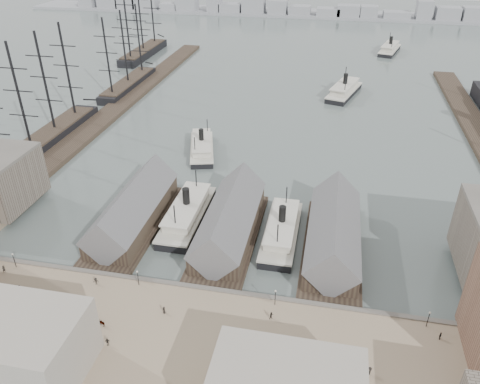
% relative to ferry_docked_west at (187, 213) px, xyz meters
% --- Properties ---
extents(ground, '(900.00, 900.00, 0.00)m').
position_rel_ferry_docked_west_xyz_m(ground, '(13.00, -22.23, -2.47)').
color(ground, '#4E5B58').
rests_on(ground, ground).
extents(quay, '(180.00, 30.00, 2.00)m').
position_rel_ferry_docked_west_xyz_m(quay, '(13.00, -42.23, -1.47)').
color(quay, '#88745B').
rests_on(quay, ground).
extents(seawall, '(180.00, 1.20, 2.30)m').
position_rel_ferry_docked_west_xyz_m(seawall, '(13.00, -27.43, -1.32)').
color(seawall, '#59544C').
rests_on(seawall, ground).
extents(west_wharf, '(10.00, 220.00, 1.60)m').
position_rel_ferry_docked_west_xyz_m(west_wharf, '(-55.00, 77.77, -1.67)').
color(west_wharf, '#2D231C').
rests_on(west_wharf, ground).
extents(ferry_shed_west, '(14.00, 42.00, 12.60)m').
position_rel_ferry_docked_west_xyz_m(ferry_shed_west, '(-13.00, -5.35, 2.17)').
color(ferry_shed_west, '#2D231C').
rests_on(ferry_shed_west, ground).
extents(ferry_shed_center, '(14.00, 42.00, 12.60)m').
position_rel_ferry_docked_west_xyz_m(ferry_shed_center, '(13.00, -5.35, 2.17)').
color(ferry_shed_center, '#2D231C').
rests_on(ferry_shed_center, ground).
extents(ferry_shed_east, '(14.00, 42.00, 12.60)m').
position_rel_ferry_docked_west_xyz_m(ferry_shed_east, '(39.00, -5.35, 2.17)').
color(ferry_shed_east, '#2D231C').
rests_on(ferry_shed_east, ground).
extents(lamp_post_far_w, '(0.44, 0.44, 3.92)m').
position_rel_ferry_docked_west_xyz_m(lamp_post_far_w, '(-32.00, -29.23, 2.25)').
color(lamp_post_far_w, black).
rests_on(lamp_post_far_w, quay).
extents(lamp_post_near_w, '(0.44, 0.44, 3.92)m').
position_rel_ferry_docked_west_xyz_m(lamp_post_near_w, '(-2.00, -29.23, 2.25)').
color(lamp_post_near_w, black).
rests_on(lamp_post_near_w, quay).
extents(lamp_post_near_e, '(0.44, 0.44, 3.92)m').
position_rel_ferry_docked_west_xyz_m(lamp_post_near_e, '(28.00, -29.23, 2.25)').
color(lamp_post_near_e, black).
rests_on(lamp_post_near_e, quay).
extents(lamp_post_far_e, '(0.44, 0.44, 3.92)m').
position_rel_ferry_docked_west_xyz_m(lamp_post_far_e, '(58.00, -29.23, 2.25)').
color(lamp_post_far_e, black).
rests_on(lamp_post_far_e, quay).
extents(far_shore, '(500.00, 40.00, 15.72)m').
position_rel_ferry_docked_west_xyz_m(far_shore, '(10.93, 311.91, 1.44)').
color(far_shore, gray).
rests_on(far_shore, ground).
extents(ferry_docked_west, '(8.84, 29.48, 10.53)m').
position_rel_ferry_docked_west_xyz_m(ferry_docked_west, '(0.00, 0.00, 0.00)').
color(ferry_docked_west, black).
rests_on(ferry_docked_west, ground).
extents(ferry_docked_east, '(8.32, 27.73, 9.91)m').
position_rel_ferry_docked_west_xyz_m(ferry_docked_east, '(26.00, -2.68, -0.15)').
color(ferry_docked_east, black).
rests_on(ferry_docked_east, ground).
extents(ferry_open_near, '(14.45, 26.99, 9.24)m').
position_rel_ferry_docked_west_xyz_m(ferry_open_near, '(-7.69, 42.02, -0.30)').
color(ferry_open_near, black).
rests_on(ferry_open_near, ground).
extents(ferry_open_mid, '(16.94, 31.45, 10.76)m').
position_rel_ferry_docked_west_xyz_m(ferry_open_mid, '(40.31, 114.05, 0.05)').
color(ferry_open_mid, black).
rests_on(ferry_open_mid, ground).
extents(ferry_open_far, '(15.56, 29.66, 10.15)m').
position_rel_ferry_docked_west_xyz_m(ferry_open_far, '(66.36, 199.93, -0.09)').
color(ferry_open_far, black).
rests_on(ferry_open_far, ground).
extents(sailing_ship_near, '(9.44, 65.01, 38.80)m').
position_rel_ferry_docked_west_xyz_m(sailing_ship_near, '(-64.37, 35.49, 0.38)').
color(sailing_ship_near, black).
rests_on(sailing_ship_near, ground).
extents(sailing_ship_mid, '(8.71, 50.30, 35.79)m').
position_rel_ferry_docked_west_xyz_m(sailing_ship_mid, '(-61.32, 103.42, 0.10)').
color(sailing_ship_mid, black).
rests_on(sailing_ship_mid, ground).
extents(sailing_ship_far, '(9.75, 54.17, 40.09)m').
position_rel_ferry_docked_west_xyz_m(sailing_ship_far, '(-77.07, 162.48, 0.43)').
color(sailing_ship_far, black).
rests_on(sailing_ship_far, ground).
extents(horse_cart_left, '(4.47, 3.96, 1.57)m').
position_rel_ferry_docked_west_xyz_m(horse_cart_left, '(-27.53, -36.60, 0.34)').
color(horse_cart_left, black).
rests_on(horse_cart_left, quay).
extents(horse_cart_center, '(4.86, 2.49, 1.42)m').
position_rel_ferry_docked_west_xyz_m(horse_cart_center, '(-5.45, -42.30, 0.29)').
color(horse_cart_center, black).
rests_on(horse_cart_center, quay).
extents(horse_cart_right, '(4.67, 1.75, 1.68)m').
position_rel_ferry_docked_west_xyz_m(horse_cart_right, '(36.38, -46.19, 0.38)').
color(horse_cart_right, black).
rests_on(horse_cart_right, quay).
extents(pedestrian_0, '(0.66, 0.78, 1.82)m').
position_rel_ferry_docked_west_xyz_m(pedestrian_0, '(-33.52, -31.37, 0.44)').
color(pedestrian_0, black).
rests_on(pedestrian_0, quay).
extents(pedestrian_1, '(0.87, 0.72, 1.63)m').
position_rel_ferry_docked_west_xyz_m(pedestrian_1, '(-24.93, -40.68, 0.35)').
color(pedestrian_1, black).
rests_on(pedestrian_1, quay).
extents(pedestrian_2, '(1.25, 0.91, 1.74)m').
position_rel_ferry_docked_west_xyz_m(pedestrian_2, '(-11.20, -30.95, 0.40)').
color(pedestrian_2, black).
rests_on(pedestrian_2, quay).
extents(pedestrian_3, '(1.07, 0.74, 1.68)m').
position_rel_ferry_docked_west_xyz_m(pedestrian_3, '(-1.32, -46.13, 0.37)').
color(pedestrian_3, black).
rests_on(pedestrian_3, quay).
extents(pedestrian_4, '(0.92, 0.89, 1.59)m').
position_rel_ferry_docked_west_xyz_m(pedestrian_4, '(6.29, -36.14, 0.33)').
color(pedestrian_4, black).
rests_on(pedestrian_4, quay).
extents(pedestrian_5, '(0.71, 0.80, 1.80)m').
position_rel_ferry_docked_west_xyz_m(pedestrian_5, '(26.66, -43.80, 0.44)').
color(pedestrian_5, black).
rests_on(pedestrian_5, quay).
extents(pedestrian_6, '(1.08, 1.07, 1.76)m').
position_rel_ferry_docked_west_xyz_m(pedestrian_6, '(27.87, -33.35, 0.41)').
color(pedestrian_6, black).
rests_on(pedestrian_6, quay).
extents(pedestrian_7, '(1.25, 1.29, 1.76)m').
position_rel_ferry_docked_west_xyz_m(pedestrian_7, '(46.62, -42.97, 0.41)').
color(pedestrian_7, black).
rests_on(pedestrian_7, quay).
extents(pedestrian_8, '(0.64, 1.06, 1.70)m').
position_rel_ferry_docked_west_xyz_m(pedestrian_8, '(60.05, -32.05, 0.38)').
color(pedestrian_8, black).
rests_on(pedestrian_8, quay).
extents(pedestrian_11, '(0.82, 1.00, 1.59)m').
position_rel_ferry_docked_west_xyz_m(pedestrian_11, '(21.54, -42.48, 0.33)').
color(pedestrian_11, black).
rests_on(pedestrian_11, quay).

